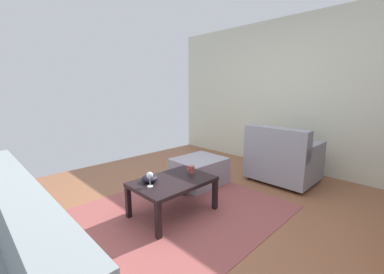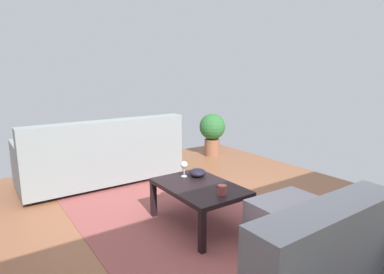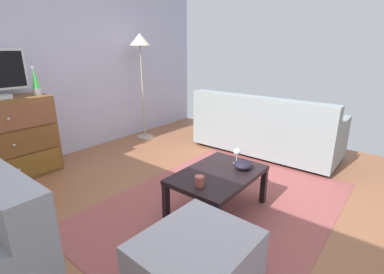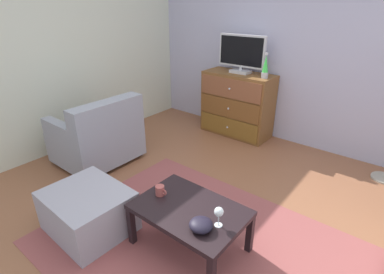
{
  "view_description": "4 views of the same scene",
  "coord_description": "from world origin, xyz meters",
  "px_view_note": "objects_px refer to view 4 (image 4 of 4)",
  "views": [
    {
      "loc": [
        1.7,
        1.69,
        1.37
      ],
      "look_at": [
        -0.02,
        -0.05,
        0.88
      ],
      "focal_mm": 22.48,
      "sensor_mm": 36.0,
      "label": 1
    },
    {
      "loc": [
        -2.17,
        1.43,
        1.43
      ],
      "look_at": [
        0.06,
        -0.12,
        0.87
      ],
      "focal_mm": 30.0,
      "sensor_mm": 36.0,
      "label": 2
    },
    {
      "loc": [
        -1.82,
        -1.46,
        1.47
      ],
      "look_at": [
        -0.1,
        -0.09,
        0.75
      ],
      "focal_mm": 25.97,
      "sensor_mm": 36.0,
      "label": 3
    },
    {
      "loc": [
        1.29,
        -1.68,
        1.87
      ],
      "look_at": [
        -0.13,
        0.09,
        0.83
      ],
      "focal_mm": 27.73,
      "sensor_mm": 36.0,
      "label": 4
    }
  ],
  "objects_px": {
    "tv": "(242,53)",
    "coffee_table": "(190,213)",
    "dresser": "(237,104)",
    "mug": "(160,191)",
    "bowl_decorative": "(201,225)",
    "ottoman": "(88,211)",
    "wine_glass": "(219,212)",
    "lava_lamp": "(265,67)",
    "armchair": "(98,137)"
  },
  "relations": [
    {
      "from": "coffee_table",
      "to": "bowl_decorative",
      "type": "xyz_separation_m",
      "value": [
        0.21,
        -0.13,
        0.09
      ]
    },
    {
      "from": "dresser",
      "to": "bowl_decorative",
      "type": "xyz_separation_m",
      "value": [
        1.14,
        -2.38,
        -0.03
      ]
    },
    {
      "from": "dresser",
      "to": "ottoman",
      "type": "height_order",
      "value": "dresser"
    },
    {
      "from": "mug",
      "to": "tv",
      "type": "bearing_deg",
      "value": 105.12
    },
    {
      "from": "tv",
      "to": "coffee_table",
      "type": "xyz_separation_m",
      "value": [
        0.92,
        -2.28,
        -0.86
      ]
    },
    {
      "from": "dresser",
      "to": "coffee_table",
      "type": "height_order",
      "value": "dresser"
    },
    {
      "from": "dresser",
      "to": "wine_glass",
      "type": "xyz_separation_m",
      "value": [
        1.21,
        -2.27,
        0.04
      ]
    },
    {
      "from": "tv",
      "to": "wine_glass",
      "type": "relative_size",
      "value": 4.5
    },
    {
      "from": "dresser",
      "to": "tv",
      "type": "xyz_separation_m",
      "value": [
        0.0,
        0.02,
        0.74
      ]
    },
    {
      "from": "wine_glass",
      "to": "bowl_decorative",
      "type": "distance_m",
      "value": 0.15
    },
    {
      "from": "lava_lamp",
      "to": "armchair",
      "type": "bearing_deg",
      "value": -125.42
    },
    {
      "from": "bowl_decorative",
      "to": "ottoman",
      "type": "xyz_separation_m",
      "value": [
        -1.04,
        -0.26,
        -0.24
      ]
    },
    {
      "from": "dresser",
      "to": "armchair",
      "type": "bearing_deg",
      "value": -115.22
    },
    {
      "from": "dresser",
      "to": "tv",
      "type": "relative_size",
      "value": 1.45
    },
    {
      "from": "lava_lamp",
      "to": "wine_glass",
      "type": "height_order",
      "value": "lava_lamp"
    },
    {
      "from": "dresser",
      "to": "mug",
      "type": "xyz_separation_m",
      "value": [
        0.62,
        -2.27,
        -0.03
      ]
    },
    {
      "from": "lava_lamp",
      "to": "bowl_decorative",
      "type": "relative_size",
      "value": 1.91
    },
    {
      "from": "tv",
      "to": "bowl_decorative",
      "type": "distance_m",
      "value": 2.77
    },
    {
      "from": "tv",
      "to": "wine_glass",
      "type": "distance_m",
      "value": 2.69
    },
    {
      "from": "armchair",
      "to": "bowl_decorative",
      "type": "bearing_deg",
      "value": -15.18
    },
    {
      "from": "armchair",
      "to": "mug",
      "type": "bearing_deg",
      "value": -16.12
    },
    {
      "from": "lava_lamp",
      "to": "bowl_decorative",
      "type": "xyz_separation_m",
      "value": [
        0.73,
        -2.34,
        -0.65
      ]
    },
    {
      "from": "lava_lamp",
      "to": "mug",
      "type": "distance_m",
      "value": 2.33
    },
    {
      "from": "mug",
      "to": "bowl_decorative",
      "type": "relative_size",
      "value": 0.66
    },
    {
      "from": "wine_glass",
      "to": "coffee_table",
      "type": "bearing_deg",
      "value": 175.86
    },
    {
      "from": "coffee_table",
      "to": "ottoman",
      "type": "bearing_deg",
      "value": -154.71
    },
    {
      "from": "dresser",
      "to": "lava_lamp",
      "type": "relative_size",
      "value": 3.1
    },
    {
      "from": "tv",
      "to": "ottoman",
      "type": "xyz_separation_m",
      "value": [
        0.09,
        -2.67,
        -1.02
      ]
    },
    {
      "from": "coffee_table",
      "to": "mug",
      "type": "height_order",
      "value": "mug"
    },
    {
      "from": "armchair",
      "to": "tv",
      "type": "bearing_deg",
      "value": 64.95
    },
    {
      "from": "armchair",
      "to": "dresser",
      "type": "bearing_deg",
      "value": 64.78
    },
    {
      "from": "lava_lamp",
      "to": "coffee_table",
      "type": "height_order",
      "value": "lava_lamp"
    },
    {
      "from": "bowl_decorative",
      "to": "armchair",
      "type": "distance_m",
      "value": 2.08
    },
    {
      "from": "coffee_table",
      "to": "ottoman",
      "type": "relative_size",
      "value": 1.24
    },
    {
      "from": "tv",
      "to": "coffee_table",
      "type": "distance_m",
      "value": 2.6
    },
    {
      "from": "lava_lamp",
      "to": "dresser",
      "type": "bearing_deg",
      "value": 173.98
    },
    {
      "from": "lava_lamp",
      "to": "wine_glass",
      "type": "bearing_deg",
      "value": -70.25
    },
    {
      "from": "dresser",
      "to": "coffee_table",
      "type": "relative_size",
      "value": 1.17
    },
    {
      "from": "lava_lamp",
      "to": "armchair",
      "type": "xyz_separation_m",
      "value": [
        -1.28,
        -1.8,
        -0.73
      ]
    },
    {
      "from": "lava_lamp",
      "to": "mug",
      "type": "xyz_separation_m",
      "value": [
        0.21,
        -2.23,
        -0.64
      ]
    },
    {
      "from": "wine_glass",
      "to": "lava_lamp",
      "type": "bearing_deg",
      "value": 109.75
    },
    {
      "from": "mug",
      "to": "ottoman",
      "type": "relative_size",
      "value": 0.16
    },
    {
      "from": "tv",
      "to": "armchair",
      "type": "bearing_deg",
      "value": -115.05
    },
    {
      "from": "mug",
      "to": "armchair",
      "type": "bearing_deg",
      "value": 163.88
    },
    {
      "from": "dresser",
      "to": "wine_glass",
      "type": "bearing_deg",
      "value": -61.95
    },
    {
      "from": "lava_lamp",
      "to": "mug",
      "type": "relative_size",
      "value": 2.89
    },
    {
      "from": "armchair",
      "to": "coffee_table",
      "type": "bearing_deg",
      "value": -12.98
    },
    {
      "from": "lava_lamp",
      "to": "coffee_table",
      "type": "xyz_separation_m",
      "value": [
        0.51,
        -2.21,
        -0.73
      ]
    },
    {
      "from": "tv",
      "to": "wine_glass",
      "type": "xyz_separation_m",
      "value": [
        1.21,
        -2.3,
        -0.7
      ]
    },
    {
      "from": "bowl_decorative",
      "to": "armchair",
      "type": "relative_size",
      "value": 0.19
    }
  ]
}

